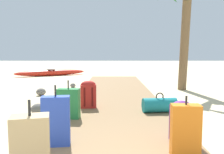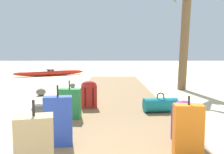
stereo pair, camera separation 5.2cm
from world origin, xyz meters
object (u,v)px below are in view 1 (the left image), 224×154
at_px(backpack_purple, 181,120).
at_px(kayak, 51,73).
at_px(backpack_red, 88,94).
at_px(duffel_bag_teal, 160,105).
at_px(palm_tree_far_right, 184,1).
at_px(suitcase_tan, 31,153).
at_px(suitcase_green, 69,103).
at_px(suitcase_blue, 56,121).
at_px(suitcase_orange, 185,131).

distance_m(backpack_purple, kayak, 10.93).
height_order(backpack_red, duffel_bag_teal, backpack_red).
bearing_deg(palm_tree_far_right, suitcase_tan, -116.83).
height_order(backpack_red, palm_tree_far_right, palm_tree_far_right).
bearing_deg(duffel_bag_teal, kayak, 117.09).
relative_size(suitcase_green, kayak, 0.19).
height_order(suitcase_blue, duffel_bag_teal, suitcase_blue).
distance_m(backpack_purple, backpack_red, 2.50).
bearing_deg(suitcase_tan, kayak, 103.21).
bearing_deg(suitcase_green, suitcase_blue, -86.89).
relative_size(suitcase_green, backpack_red, 1.18).
bearing_deg(palm_tree_far_right, suitcase_orange, -105.60).
distance_m(backpack_red, duffel_bag_teal, 1.55).
bearing_deg(suitcase_green, backpack_red, 71.87).
bearing_deg(suitcase_green, suitcase_orange, -45.47).
xyz_separation_m(backpack_purple, duffel_bag_teal, (0.02, 1.62, -0.15)).
xyz_separation_m(duffel_bag_teal, palm_tree_far_right, (1.39, 3.29, 2.71)).
xyz_separation_m(suitcase_orange, palm_tree_far_right, (1.51, 5.42, 2.55)).
bearing_deg(backpack_purple, palm_tree_far_right, 73.89).
height_order(backpack_purple, backpack_red, backpack_red).
distance_m(backpack_purple, suitcase_orange, 0.52).
distance_m(backpack_red, kayak, 8.52).
xyz_separation_m(suitcase_blue, palm_tree_far_right, (3.09, 5.05, 2.53)).
relative_size(suitcase_green, backpack_purple, 1.25).
bearing_deg(suitcase_tan, suitcase_blue, 90.72).
xyz_separation_m(suitcase_tan, palm_tree_far_right, (3.07, 6.08, 2.52)).
height_order(suitcase_green, duffel_bag_teal, suitcase_green).
bearing_deg(backpack_red, palm_tree_far_right, 45.05).
xyz_separation_m(suitcase_orange, duffel_bag_teal, (0.12, 2.13, -0.16)).
distance_m(backpack_red, suitcase_orange, 2.88).
bearing_deg(backpack_red, suitcase_green, -108.13).
bearing_deg(suitcase_tan, suitcase_orange, 22.98).
height_order(suitcase_green, palm_tree_far_right, palm_tree_far_right).
height_order(suitcase_blue, kayak, suitcase_blue).
bearing_deg(palm_tree_far_right, suitcase_blue, -121.42).
xyz_separation_m(backpack_red, suitcase_orange, (1.37, -2.53, -0.00)).
bearing_deg(suitcase_orange, kayak, 111.67).
relative_size(suitcase_blue, palm_tree_far_right, 0.21).
distance_m(backpack_red, suitcase_tan, 3.20).
relative_size(suitcase_orange, suitcase_tan, 0.89).
height_order(suitcase_blue, suitcase_tan, suitcase_tan).
bearing_deg(suitcase_green, palm_tree_far_right, 49.83).
relative_size(backpack_purple, kayak, 0.15).
bearing_deg(duffel_bag_teal, suitcase_blue, -133.85).
height_order(backpack_purple, kayak, backpack_purple).
xyz_separation_m(suitcase_blue, kayak, (-2.62, 10.20, -0.23)).
bearing_deg(kayak, suitcase_orange, -68.33).
distance_m(suitcase_blue, kayak, 10.53).
height_order(backpack_purple, palm_tree_far_right, palm_tree_far_right).
distance_m(suitcase_tan, palm_tree_far_right, 7.27).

